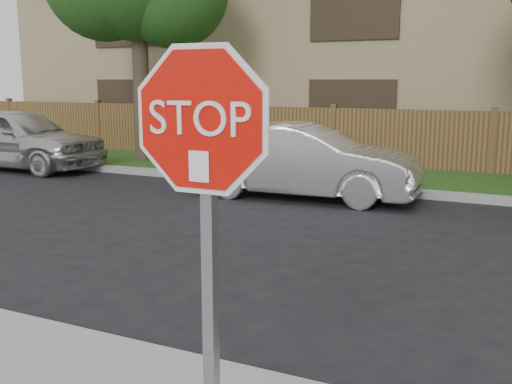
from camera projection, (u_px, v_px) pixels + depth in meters
The scene contains 6 objects.
far_curb at pixel (475, 198), 11.61m from camera, with size 70.00×0.30×0.15m, color gray.
grass_strip at pixel (483, 186), 13.07m from camera, with size 70.00×3.00×0.12m, color #1E4714.
fence at pixel (492, 145), 14.35m from camera, with size 70.00×0.12×1.60m, color #4C341B.
stop_sign at pixel (204, 186), 2.92m from camera, with size 1.01×0.13×2.55m.
sedan_far_left at pixel (18, 138), 15.79m from camera, with size 1.95×4.84×1.65m, color silver.
sedan_left at pixel (305, 161), 11.89m from camera, with size 1.57×4.50×1.48m, color silver.
Camera 1 is at (1.15, -3.95, 2.34)m, focal length 42.00 mm.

